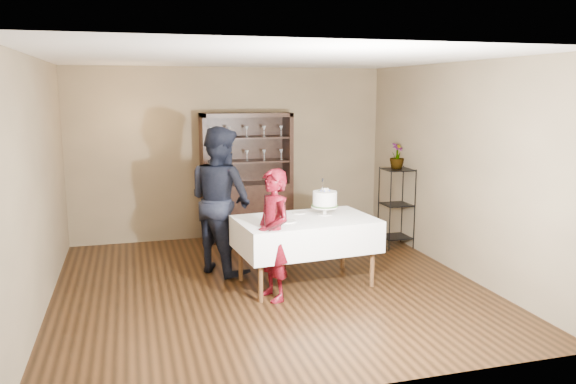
% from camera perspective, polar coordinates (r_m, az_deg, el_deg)
% --- Properties ---
extents(floor, '(5.00, 5.00, 0.00)m').
position_cam_1_polar(floor, '(6.91, -1.95, -9.52)').
color(floor, black).
rests_on(floor, ground).
extents(ceiling, '(5.00, 5.00, 0.00)m').
position_cam_1_polar(ceiling, '(6.51, -2.10, 13.44)').
color(ceiling, white).
rests_on(ceiling, back_wall).
extents(back_wall, '(5.00, 0.02, 2.70)m').
position_cam_1_polar(back_wall, '(9.01, -5.84, 3.91)').
color(back_wall, brown).
rests_on(back_wall, floor).
extents(wall_left, '(0.02, 5.00, 2.70)m').
position_cam_1_polar(wall_left, '(6.46, -24.08, 0.56)').
color(wall_left, brown).
rests_on(wall_left, floor).
extents(wall_right, '(0.02, 5.00, 2.70)m').
position_cam_1_polar(wall_right, '(7.57, 16.71, 2.32)').
color(wall_right, brown).
rests_on(wall_right, floor).
extents(china_hutch, '(1.40, 0.48, 2.00)m').
position_cam_1_polar(china_hutch, '(8.90, -4.21, -0.60)').
color(china_hutch, black).
rests_on(china_hutch, floor).
extents(plant_etagere, '(0.42, 0.42, 1.20)m').
position_cam_1_polar(plant_etagere, '(8.60, 10.95, -1.23)').
color(plant_etagere, black).
rests_on(plant_etagere, floor).
extents(cake_table, '(1.72, 1.15, 0.82)m').
position_cam_1_polar(cake_table, '(6.82, 1.79, -4.28)').
color(cake_table, white).
rests_on(cake_table, floor).
extents(woman, '(0.49, 0.62, 1.49)m').
position_cam_1_polar(woman, '(6.30, -1.51, -4.38)').
color(woman, '#3A0509').
rests_on(woman, floor).
extents(man, '(1.10, 1.16, 1.90)m').
position_cam_1_polar(man, '(7.28, -6.87, -0.81)').
color(man, black).
rests_on(man, floor).
extents(cake, '(0.40, 0.40, 0.46)m').
position_cam_1_polar(cake, '(6.95, 3.76, -0.82)').
color(cake, white).
rests_on(cake, cake_table).
extents(plate_near, '(0.26, 0.26, 0.01)m').
position_cam_1_polar(plate_near, '(6.59, -0.15, -2.99)').
color(plate_near, white).
rests_on(plate_near, cake_table).
extents(plate_far, '(0.19, 0.19, 0.01)m').
position_cam_1_polar(plate_far, '(7.04, 1.13, -2.13)').
color(plate_far, white).
rests_on(plate_far, cake_table).
extents(potted_plant, '(0.30, 0.30, 0.38)m').
position_cam_1_polar(potted_plant, '(8.53, 11.01, 3.62)').
color(potted_plant, '#3E642F').
rests_on(potted_plant, plant_etagere).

